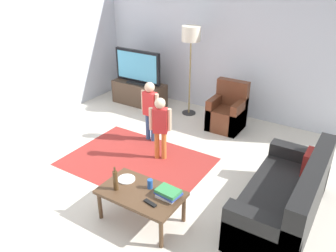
{
  "coord_description": "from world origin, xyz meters",
  "views": [
    {
      "loc": [
        2.44,
        -3.25,
        2.92
      ],
      "look_at": [
        0.0,
        0.6,
        0.65
      ],
      "focal_mm": 36.27,
      "sensor_mm": 36.0,
      "label": 1
    }
  ],
  "objects": [
    {
      "name": "ground",
      "position": [
        0.0,
        0.0,
        0.0
      ],
      "size": [
        7.8,
        7.8,
        0.0
      ],
      "primitive_type": "plane",
      "color": "beige"
    },
    {
      "name": "wall_back",
      "position": [
        0.0,
        3.0,
        1.35
      ],
      "size": [
        6.0,
        0.12,
        2.7
      ],
      "primitive_type": "cube",
      "color": "silver",
      "rests_on": "ground"
    },
    {
      "name": "wall_left",
      "position": [
        -3.0,
        0.0,
        1.35
      ],
      "size": [
        0.12,
        6.0,
        2.7
      ],
      "primitive_type": "cube",
      "color": "silver",
      "rests_on": "ground"
    },
    {
      "name": "area_rug",
      "position": [
        -0.43,
        0.36,
        0.0
      ],
      "size": [
        2.2,
        1.6,
        0.01
      ],
      "primitive_type": "cube",
      "color": "#9E2D28",
      "rests_on": "ground"
    },
    {
      "name": "tv_stand",
      "position": [
        -1.82,
        2.3,
        0.24
      ],
      "size": [
        1.2,
        0.44,
        0.5
      ],
      "color": "#4C3828",
      "rests_on": "ground"
    },
    {
      "name": "tv",
      "position": [
        -1.82,
        2.28,
        0.85
      ],
      "size": [
        1.1,
        0.28,
        0.71
      ],
      "color": "black",
      "rests_on": "tv_stand"
    },
    {
      "name": "couch",
      "position": [
        1.92,
        0.28,
        0.29
      ],
      "size": [
        0.8,
        1.8,
        0.86
      ],
      "color": "black",
      "rests_on": "ground"
    },
    {
      "name": "armchair",
      "position": [
        0.28,
        2.26,
        0.3
      ],
      "size": [
        0.6,
        0.6,
        0.9
      ],
      "color": "brown",
      "rests_on": "ground"
    },
    {
      "name": "floor_lamp",
      "position": [
        -0.66,
        2.45,
        1.54
      ],
      "size": [
        0.36,
        0.36,
        1.78
      ],
      "color": "#262626",
      "rests_on": "ground"
    },
    {
      "name": "child_near_tv",
      "position": [
        -0.67,
        1.08,
        0.65
      ],
      "size": [
        0.36,
        0.17,
        1.08
      ],
      "color": "#33598C",
      "rests_on": "ground"
    },
    {
      "name": "child_center",
      "position": [
        -0.18,
        0.66,
        0.63
      ],
      "size": [
        0.32,
        0.21,
        1.04
      ],
      "color": "orange",
      "rests_on": "ground"
    },
    {
      "name": "coffee_table",
      "position": [
        0.42,
        -0.67,
        0.37
      ],
      "size": [
        1.0,
        0.6,
        0.42
      ],
      "color": "#513823",
      "rests_on": "ground"
    },
    {
      "name": "book_stack",
      "position": [
        0.74,
        -0.57,
        0.47
      ],
      "size": [
        0.3,
        0.24,
        0.1
      ],
      "color": "white",
      "rests_on": "coffee_table"
    },
    {
      "name": "bottle",
      "position": [
        0.14,
        -0.79,
        0.55
      ],
      "size": [
        0.06,
        0.06,
        0.31
      ],
      "color": "#4C3319",
      "rests_on": "coffee_table"
    },
    {
      "name": "tv_remote",
      "position": [
        0.64,
        -0.79,
        0.43
      ],
      "size": [
        0.18,
        0.08,
        0.02
      ],
      "primitive_type": "cube",
      "rotation": [
        0.0,
        0.0,
        -0.19
      ],
      "color": "black",
      "rests_on": "coffee_table"
    },
    {
      "name": "soda_can",
      "position": [
        0.47,
        -0.55,
        0.48
      ],
      "size": [
        0.07,
        0.07,
        0.12
      ],
      "primitive_type": "cylinder",
      "color": "#2659B2",
      "rests_on": "coffee_table"
    },
    {
      "name": "plate",
      "position": [
        0.12,
        -0.57,
        0.43
      ],
      "size": [
        0.22,
        0.22,
        0.02
      ],
      "color": "white",
      "rests_on": "coffee_table"
    }
  ]
}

